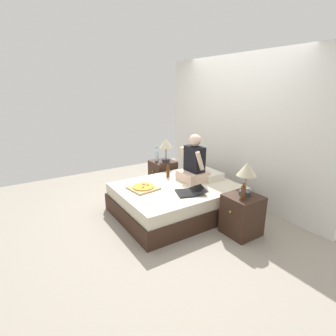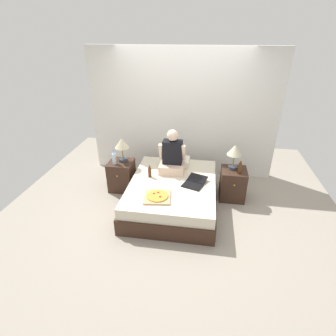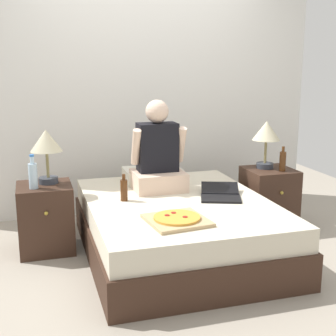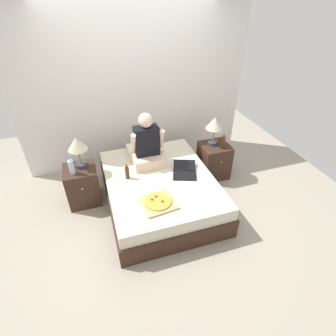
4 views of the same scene
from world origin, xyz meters
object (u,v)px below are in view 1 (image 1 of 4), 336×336
(person_seated, at_px, (194,164))
(water_bottle, at_px, (157,155))
(bed, at_px, (176,199))
(nightstand_right, at_px, (242,215))
(laptop, at_px, (189,192))
(beer_bottle_on_bed, at_px, (168,172))
(beer_bottle, at_px, (243,192))
(lamp_on_left_nightstand, at_px, (166,145))
(lamp_on_right_nightstand, at_px, (247,172))
(pizza_box, at_px, (143,188))
(nightstand_left, at_px, (163,175))

(person_seated, bearing_deg, water_bottle, -174.97)
(bed, relative_size, nightstand_right, 3.32)
(water_bottle, bearing_deg, person_seated, 5.03)
(nightstand_right, bearing_deg, person_seated, 179.87)
(water_bottle, bearing_deg, laptop, -12.13)
(beer_bottle_on_bed, bearing_deg, bed, -14.13)
(bed, bearing_deg, beer_bottle, 14.17)
(lamp_on_left_nightstand, bearing_deg, laptop, -18.64)
(lamp_on_right_nightstand, xyz_separation_m, beer_bottle_on_bed, (-1.42, -0.32, -0.34))
(person_seated, bearing_deg, lamp_on_left_nightstand, 177.08)
(laptop, distance_m, beer_bottle_on_bed, 0.80)
(person_seated, bearing_deg, beer_bottle_on_bed, -142.38)
(laptop, bearing_deg, beer_bottle_on_bed, 170.26)
(lamp_on_left_nightstand, bearing_deg, bed, -23.33)
(bed, bearing_deg, person_seated, 99.32)
(water_bottle, height_order, pizza_box, water_bottle)
(nightstand_left, height_order, pizza_box, nightstand_left)
(beer_bottle, relative_size, person_seated, 0.29)
(lamp_on_left_nightstand, bearing_deg, nightstand_right, -1.41)
(lamp_on_left_nightstand, distance_m, water_bottle, 0.28)
(bed, distance_m, beer_bottle, 1.22)
(water_bottle, height_order, lamp_on_right_nightstand, lamp_on_right_nightstand)
(nightstand_right, xyz_separation_m, beer_bottle, (0.07, -0.10, 0.38))
(beer_bottle_on_bed, bearing_deg, laptop, -9.74)
(nightstand_right, bearing_deg, pizza_box, -143.55)
(bed, height_order, water_bottle, water_bottle)
(bed, height_order, lamp_on_right_nightstand, lamp_on_right_nightstand)
(lamp_on_right_nightstand, bearing_deg, beer_bottle_on_bed, -167.22)
(laptop, bearing_deg, nightstand_right, 31.19)
(laptop, relative_size, pizza_box, 1.12)
(beer_bottle, distance_m, beer_bottle_on_bed, 1.54)
(lamp_on_left_nightstand, xyz_separation_m, beer_bottle_on_bed, (0.57, -0.32, -0.34))
(beer_bottle_on_bed, bearing_deg, pizza_box, -67.72)
(bed, distance_m, laptop, 0.44)
(nightstand_right, bearing_deg, lamp_on_right_nightstand, 120.93)
(pizza_box, bearing_deg, nightstand_left, 134.28)
(nightstand_left, xyz_separation_m, lamp_on_left_nightstand, (0.04, 0.05, 0.61))
(nightstand_left, height_order, lamp_on_left_nightstand, lamp_on_left_nightstand)
(pizza_box, bearing_deg, beer_bottle, 31.77)
(nightstand_right, xyz_separation_m, pizza_box, (-1.20, -0.89, 0.19))
(lamp_on_left_nightstand, height_order, person_seated, person_seated)
(pizza_box, bearing_deg, beer_bottle_on_bed, 112.28)
(water_bottle, distance_m, lamp_on_right_nightstand, 2.13)
(lamp_on_left_nightstand, height_order, beer_bottle, lamp_on_left_nightstand)
(person_seated, xyz_separation_m, laptop, (0.42, -0.41, -0.27))
(lamp_on_left_nightstand, height_order, beer_bottle_on_bed, lamp_on_left_nightstand)
(bed, relative_size, person_seated, 2.41)
(pizza_box, bearing_deg, person_seated, 83.24)
(bed, xyz_separation_m, nightstand_right, (1.03, 0.38, 0.06))
(lamp_on_right_nightstand, xyz_separation_m, person_seated, (-1.07, -0.05, -0.15))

